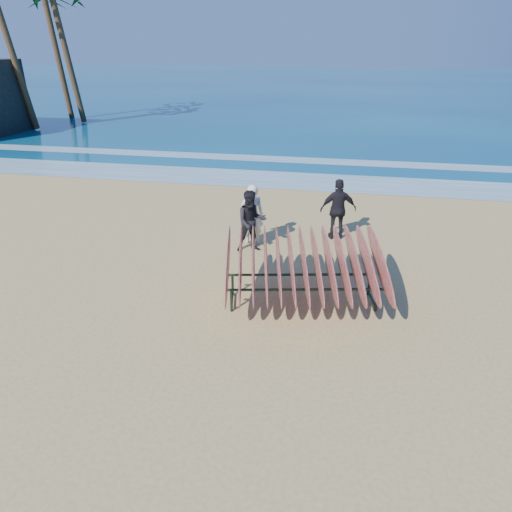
% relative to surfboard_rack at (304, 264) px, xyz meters
% --- Properties ---
extents(ground, '(120.00, 120.00, 0.00)m').
position_rel_surfboard_rack_xyz_m(ground, '(-1.02, -0.68, -0.92)').
color(ground, tan).
rests_on(ground, ground).
extents(ocean, '(160.00, 160.00, 0.00)m').
position_rel_surfboard_rack_xyz_m(ocean, '(-1.02, 54.32, -0.92)').
color(ocean, navy).
rests_on(ocean, ground).
extents(foam_near, '(160.00, 160.00, 0.00)m').
position_rel_surfboard_rack_xyz_m(foam_near, '(-1.02, 9.32, -0.91)').
color(foam_near, white).
rests_on(foam_near, ground).
extents(foam_far, '(160.00, 160.00, 0.00)m').
position_rel_surfboard_rack_xyz_m(foam_far, '(-1.02, 12.82, -0.91)').
color(foam_far, white).
rests_on(foam_far, ground).
extents(surfboard_rack, '(3.63, 3.21, 1.51)m').
position_rel_surfboard_rack_xyz_m(surfboard_rack, '(0.00, 0.00, 0.00)').
color(surfboard_rack, black).
rests_on(surfboard_rack, ground).
extents(person_white, '(0.68, 0.52, 1.66)m').
position_rel_surfboard_rack_xyz_m(person_white, '(-1.66, 2.91, -0.09)').
color(person_white, silver).
rests_on(person_white, ground).
extents(person_dark_a, '(0.97, 0.88, 1.63)m').
position_rel_surfboard_rack_xyz_m(person_dark_a, '(-1.58, 2.43, -0.11)').
color(person_dark_a, black).
rests_on(person_dark_a, ground).
extents(person_dark_b, '(1.06, 0.63, 1.70)m').
position_rel_surfboard_rack_xyz_m(person_dark_b, '(0.59, 3.70, -0.07)').
color(person_dark_b, black).
rests_on(person_dark_b, ground).
extents(palm_mid, '(5.20, 5.20, 8.11)m').
position_rel_surfboard_rack_xyz_m(palm_mid, '(-17.02, 20.22, 6.34)').
color(palm_mid, brown).
rests_on(palm_mid, ground).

